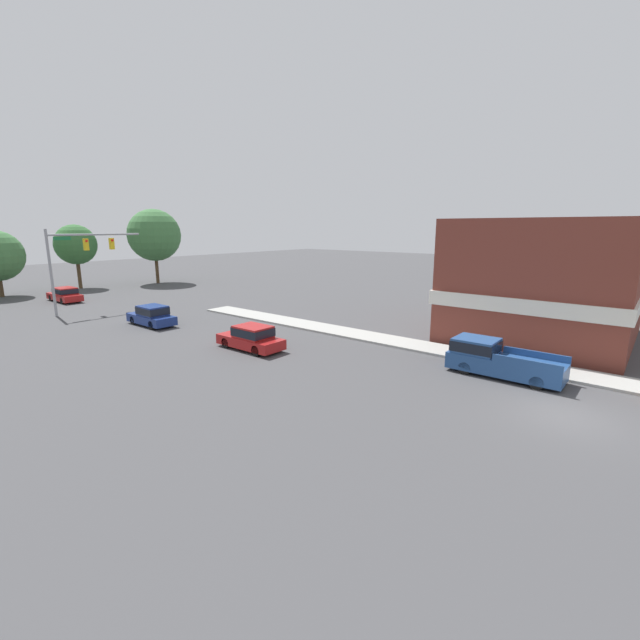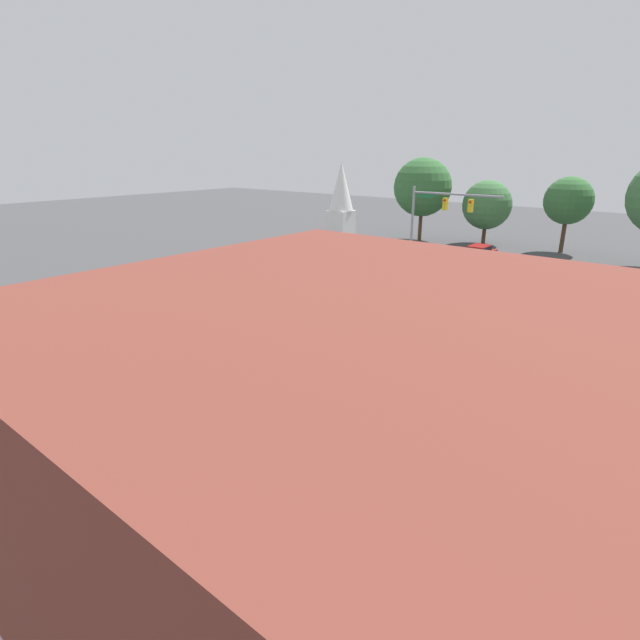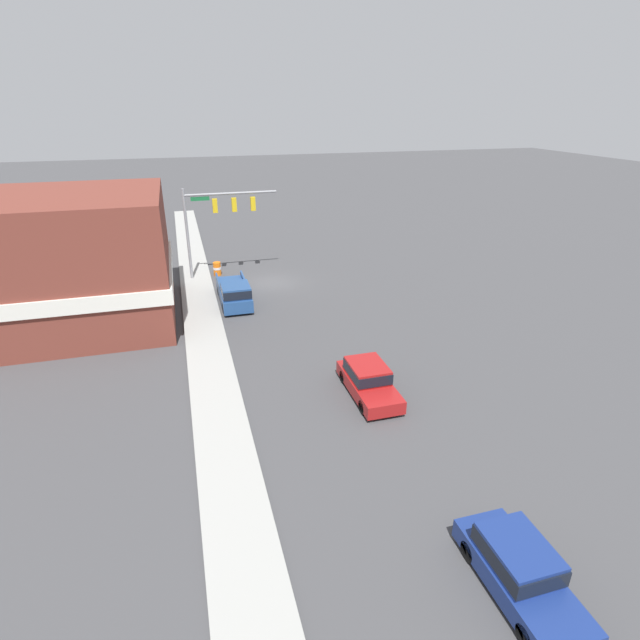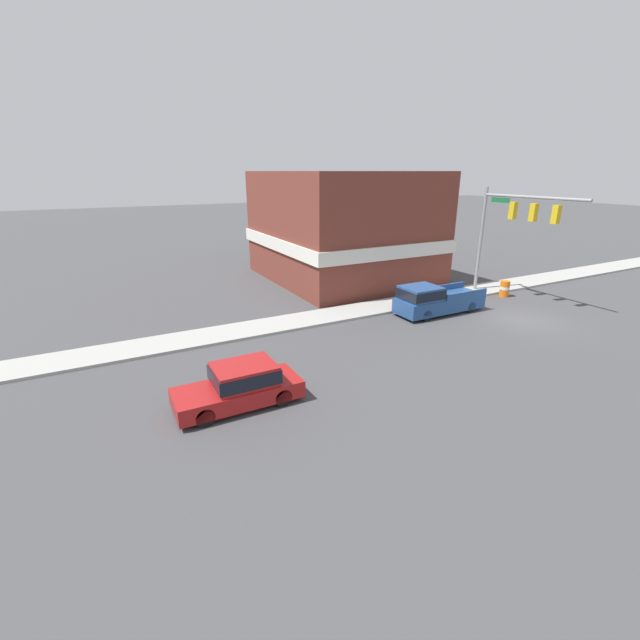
{
  "view_description": "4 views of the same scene",
  "coord_description": "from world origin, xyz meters",
  "px_view_note": "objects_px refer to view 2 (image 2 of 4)",
  "views": [
    {
      "loc": [
        -18.95,
        -2.54,
        7.55
      ],
      "look_at": [
        -1.03,
        12.03,
        2.54
      ],
      "focal_mm": 24.0,
      "sensor_mm": 36.0,
      "label": 1
    },
    {
      "loc": [
        17.39,
        -2.75,
        10.42
      ],
      "look_at": [
        1.42,
        16.76,
        1.85
      ],
      "focal_mm": 28.0,
      "sensor_mm": 36.0,
      "label": 2
    },
    {
      "loc": [
        6.49,
        36.65,
        13.09
      ],
      "look_at": [
        -0.65,
        11.62,
        1.64
      ],
      "focal_mm": 28.0,
      "sensor_mm": 36.0,
      "label": 3
    },
    {
      "loc": [
        -15.02,
        21.2,
        8.09
      ],
      "look_at": [
        -0.21,
        13.33,
        2.24
      ],
      "focal_mm": 24.0,
      "sensor_mm": 36.0,
      "label": 4
    }
  ],
  "objects_px": {
    "car_second_ahead": "(385,286)",
    "car_lead": "(287,325)",
    "pickup_truck_parked": "(115,458)",
    "car_distant": "(479,252)"
  },
  "relations": [
    {
      "from": "car_lead",
      "to": "pickup_truck_parked",
      "type": "height_order",
      "value": "pickup_truck_parked"
    },
    {
      "from": "car_lead",
      "to": "car_distant",
      "type": "distance_m",
      "value": 28.48
    },
    {
      "from": "car_lead",
      "to": "car_second_ahead",
      "type": "bearing_deg",
      "value": 91.78
    },
    {
      "from": "car_second_ahead",
      "to": "pickup_truck_parked",
      "type": "distance_m",
      "value": 25.11
    },
    {
      "from": "car_lead",
      "to": "pickup_truck_parked",
      "type": "bearing_deg",
      "value": -70.37
    },
    {
      "from": "pickup_truck_parked",
      "to": "car_distant",
      "type": "bearing_deg",
      "value": 96.71
    },
    {
      "from": "car_lead",
      "to": "car_distant",
      "type": "height_order",
      "value": "car_lead"
    },
    {
      "from": "car_second_ahead",
      "to": "car_lead",
      "type": "bearing_deg",
      "value": -88.22
    },
    {
      "from": "car_second_ahead",
      "to": "pickup_truck_parked",
      "type": "relative_size",
      "value": 0.8
    },
    {
      "from": "car_distant",
      "to": "pickup_truck_parked",
      "type": "distance_m",
      "value": 42.19
    }
  ]
}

